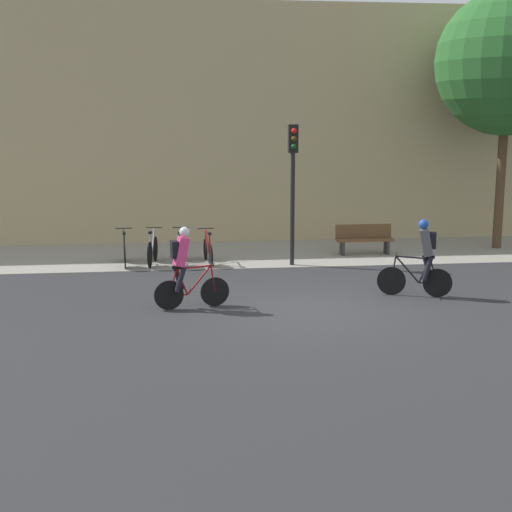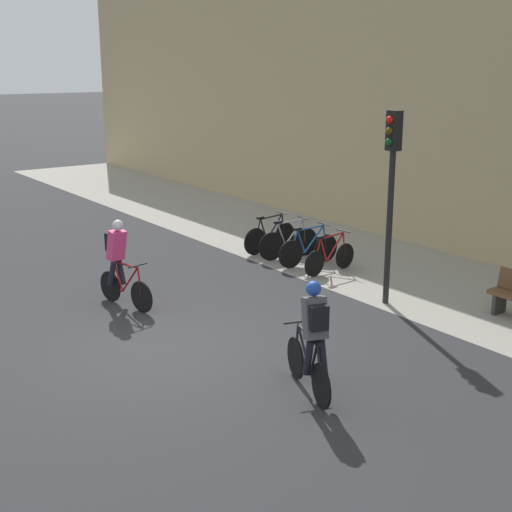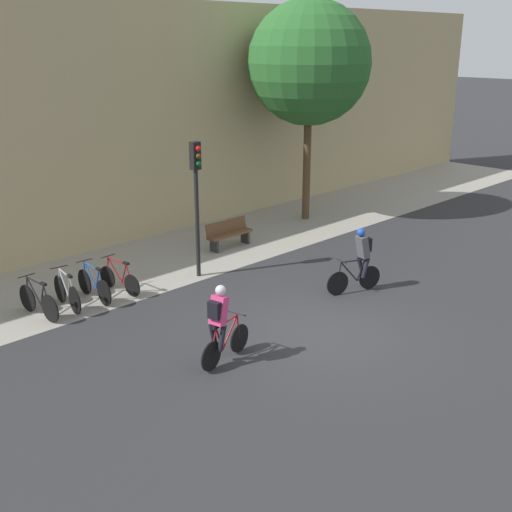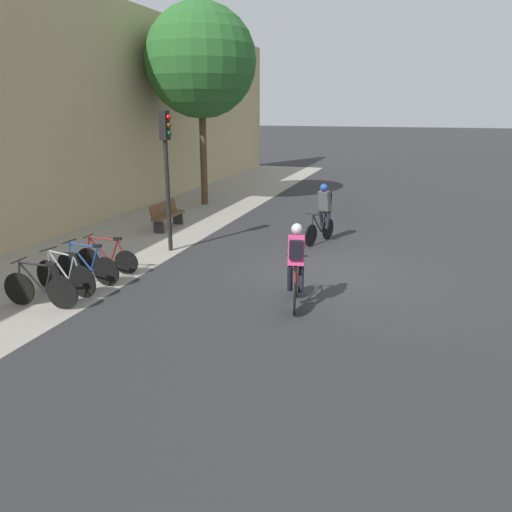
# 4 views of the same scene
# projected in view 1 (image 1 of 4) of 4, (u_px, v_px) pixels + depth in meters

# --- Properties ---
(ground) EXTENTS (200.00, 200.00, 0.00)m
(ground) POSITION_uv_depth(u_px,v_px,m) (308.00, 310.00, 15.02)
(ground) COLOR #2B2B2D
(kerb_strip) EXTENTS (44.00, 4.50, 0.01)m
(kerb_strip) POSITION_uv_depth(u_px,v_px,m) (266.00, 253.00, 21.61)
(kerb_strip) COLOR gray
(kerb_strip) RESTS_ON ground
(building_facade) EXTENTS (44.00, 0.60, 7.70)m
(building_facade) POSITION_uv_depth(u_px,v_px,m) (256.00, 124.00, 23.39)
(building_facade) COLOR tan
(building_facade) RESTS_ON ground
(cyclist_pink) EXTENTS (1.61, 0.56, 1.76)m
(cyclist_pink) POSITION_uv_depth(u_px,v_px,m) (184.00, 265.00, 14.99)
(cyclist_pink) COLOR black
(cyclist_pink) RESTS_ON ground
(cyclist_grey) EXTENTS (1.60, 0.65, 1.77)m
(cyclist_grey) POSITION_uv_depth(u_px,v_px,m) (423.00, 255.00, 16.06)
(cyclist_grey) COLOR black
(cyclist_grey) RESTS_ON ground
(parked_bike_0) EXTENTS (0.46, 1.69, 0.98)m
(parked_bike_0) POSITION_uv_depth(u_px,v_px,m) (125.00, 250.00, 19.72)
(parked_bike_0) COLOR black
(parked_bike_0) RESTS_ON ground
(parked_bike_1) EXTENTS (0.46, 1.68, 0.99)m
(parked_bike_1) POSITION_uv_depth(u_px,v_px,m) (153.00, 250.00, 19.81)
(parked_bike_1) COLOR black
(parked_bike_1) RESTS_ON ground
(parked_bike_2) EXTENTS (0.46, 1.73, 0.98)m
(parked_bike_2) POSITION_uv_depth(u_px,v_px,m) (180.00, 249.00, 19.90)
(parked_bike_2) COLOR black
(parked_bike_2) RESTS_ON ground
(parked_bike_3) EXTENTS (0.46, 1.63, 0.94)m
(parked_bike_3) POSITION_uv_depth(u_px,v_px,m) (208.00, 250.00, 19.99)
(parked_bike_3) COLOR black
(parked_bike_3) RESTS_ON ground
(traffic_light_pole) EXTENTS (0.26, 0.30, 3.85)m
(traffic_light_pole) POSITION_uv_depth(u_px,v_px,m) (293.00, 169.00, 19.30)
(traffic_light_pole) COLOR black
(traffic_light_pole) RESTS_ON ground
(bench) EXTENTS (1.71, 0.44, 0.89)m
(bench) POSITION_uv_depth(u_px,v_px,m) (364.00, 239.00, 21.33)
(bench) COLOR brown
(bench) RESTS_ON ground
(street_tree_0) EXTENTS (4.37, 4.37, 7.86)m
(street_tree_0) POSITION_uv_depth(u_px,v_px,m) (508.00, 63.00, 21.45)
(street_tree_0) COLOR #4C3823
(street_tree_0) RESTS_ON ground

